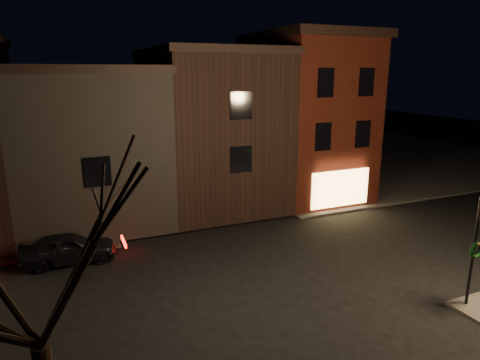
% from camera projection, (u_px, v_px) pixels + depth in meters
% --- Properties ---
extents(ground, '(120.00, 120.00, 0.00)m').
position_uv_depth(ground, '(260.00, 272.00, 18.04)').
color(ground, black).
rests_on(ground, ground).
extents(sidewalk_far_right, '(30.00, 30.00, 0.12)m').
position_uv_depth(sidewalk_far_right, '(350.00, 154.00, 43.52)').
color(sidewalk_far_right, '#2D2B28').
rests_on(sidewalk_far_right, ground).
extents(corner_building, '(6.50, 8.50, 10.50)m').
position_uv_depth(corner_building, '(307.00, 116.00, 28.22)').
color(corner_building, '#51190E').
rests_on(corner_building, ground).
extents(row_building_a, '(7.30, 10.30, 9.40)m').
position_uv_depth(row_building_a, '(209.00, 127.00, 26.76)').
color(row_building_a, black).
rests_on(row_building_a, ground).
extents(row_building_b, '(7.80, 10.30, 8.40)m').
position_uv_depth(row_building_b, '(88.00, 143.00, 24.09)').
color(row_building_b, black).
rests_on(row_building_b, ground).
extents(traffic_signal, '(0.58, 0.38, 4.05)m').
position_uv_depth(traffic_signal, '(479.00, 234.00, 14.61)').
color(traffic_signal, black).
rests_on(traffic_signal, sidewalk_near_right).
extents(bare_tree_left, '(5.60, 5.60, 7.50)m').
position_uv_depth(bare_tree_left, '(26.00, 237.00, 7.39)').
color(bare_tree_left, black).
rests_on(bare_tree_left, sidewalk_near_left).
extents(parked_car_a, '(4.05, 1.73, 1.37)m').
position_uv_depth(parked_car_a, '(68.00, 248.00, 18.78)').
color(parked_car_a, black).
rests_on(parked_car_a, ground).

